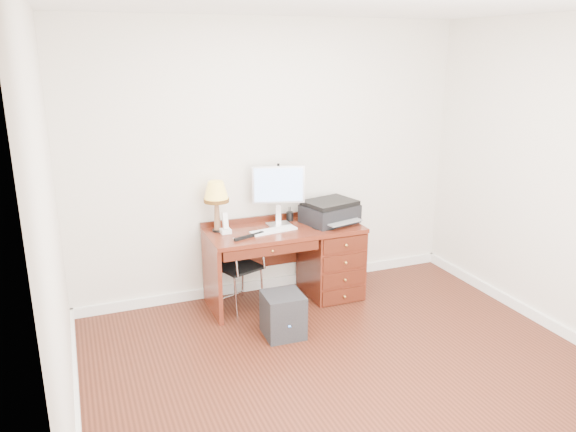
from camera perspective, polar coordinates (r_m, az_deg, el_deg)
name	(u,v)px	position (r m, az deg, el deg)	size (l,w,h in m)	color
ground	(349,371)	(4.56, 6.26, -15.39)	(4.00, 4.00, 0.00)	#36150C
room_shell	(316,329)	(5.02, 2.88, -11.41)	(4.00, 4.00, 4.00)	silver
desk	(314,256)	(5.63, 2.68, -4.12)	(1.50, 0.67, 0.75)	#5E2113
monitor	(278,188)	(5.42, -1.05, 2.86)	(0.50, 0.23, 0.58)	silver
keyboard	(273,230)	(5.31, -1.48, -1.48)	(0.45, 0.13, 0.02)	white
mouse_pad	(324,226)	(5.44, 3.68, -0.98)	(0.24, 0.24, 0.05)	black
printer	(330,212)	(5.57, 4.26, 0.45)	(0.58, 0.50, 0.22)	black
leg_lamp	(216,195)	(5.25, -7.31, 2.14)	(0.24, 0.24, 0.48)	black
phone	(225,227)	(5.27, -6.37, -1.14)	(0.10, 0.10, 0.20)	white
pen_cup	(290,216)	(5.63, 0.18, -0.03)	(0.07, 0.07, 0.09)	black
chair	(240,263)	(5.32, -4.85, -4.78)	(0.47, 0.47, 0.78)	black
equipment_box	(283,315)	(4.94, -0.50, -9.99)	(0.33, 0.33, 0.39)	black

